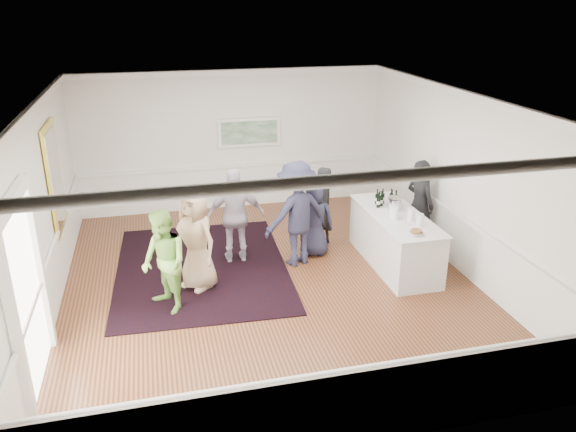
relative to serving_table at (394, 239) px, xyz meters
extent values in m
plane|color=brown|center=(-2.41, -0.18, -0.50)|extent=(8.00, 8.00, 0.00)
cube|color=white|center=(-2.41, -0.18, 2.70)|extent=(7.00, 8.00, 0.02)
cube|color=white|center=(-5.91, -0.18, 1.10)|extent=(0.02, 8.00, 3.20)
cube|color=white|center=(1.09, -0.18, 1.10)|extent=(0.02, 8.00, 3.20)
cube|color=white|center=(-2.41, 3.82, 1.10)|extent=(7.00, 0.02, 3.20)
cube|color=white|center=(-2.41, -4.18, 1.10)|extent=(7.00, 0.02, 3.20)
cube|color=#F4DF48|center=(-5.87, 1.12, 1.30)|extent=(0.04, 1.25, 1.85)
cube|color=white|center=(-5.85, 1.12, 1.30)|extent=(0.01, 1.05, 1.65)
cube|color=white|center=(-5.84, -2.90, 0.70)|extent=(0.10, 0.14, 2.40)
cube|color=white|center=(-5.84, -1.26, 0.70)|extent=(0.10, 0.14, 2.40)
cube|color=white|center=(-5.84, -2.08, 1.98)|extent=(0.10, 1.78, 0.16)
cube|color=white|center=(-5.88, -2.08, 0.70)|extent=(0.02, 1.50, 2.40)
cube|color=white|center=(-2.01, 3.77, 1.28)|extent=(1.44, 0.05, 0.66)
cube|color=#266529|center=(-2.01, 3.74, 1.28)|extent=(1.30, 0.01, 0.52)
cube|color=black|center=(-3.51, 0.68, -0.49)|extent=(3.25, 4.17, 0.02)
cube|color=silver|center=(0.00, 0.00, -0.01)|extent=(0.87, 2.40, 0.98)
cube|color=silver|center=(0.00, 0.00, 0.48)|extent=(0.93, 2.46, 0.02)
imported|color=black|center=(0.79, 0.64, 0.40)|extent=(0.64, 0.76, 1.79)
imported|color=tan|center=(-3.63, -0.02, 0.39)|extent=(0.98, 1.03, 1.77)
imported|color=#7AB448|center=(-4.18, -0.67, 0.33)|extent=(0.93, 1.01, 1.67)
imported|color=#BBB0C5|center=(-2.81, 0.85, 0.41)|extent=(1.08, 0.49, 1.81)
imported|color=#22233A|center=(-1.75, 0.48, 0.49)|extent=(1.44, 1.09, 1.98)
imported|color=black|center=(-1.05, 1.18, 0.31)|extent=(0.71, 0.64, 1.62)
imported|color=#22233A|center=(-1.32, 0.76, 0.23)|extent=(0.81, 0.63, 1.46)
cylinder|color=#6CB23F|center=(-0.13, -0.22, 0.61)|extent=(0.12, 0.12, 0.24)
cylinder|color=#E24542|center=(0.12, -0.33, 0.61)|extent=(0.12, 0.12, 0.24)
cylinder|color=#70B03E|center=(-0.12, -0.10, 0.61)|extent=(0.12, 0.12, 0.24)
cylinder|color=white|center=(0.16, -0.62, 0.61)|extent=(0.12, 0.12, 0.24)
cylinder|color=silver|center=(0.05, 0.22, 0.61)|extent=(0.26, 0.26, 0.25)
imported|color=white|center=(-0.06, -0.94, 0.52)|extent=(0.24, 0.24, 0.06)
cylinder|color=olive|center=(-0.06, -0.94, 0.55)|extent=(0.19, 0.19, 0.04)
camera|label=1|loc=(-4.19, -8.75, 4.19)|focal=35.00mm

